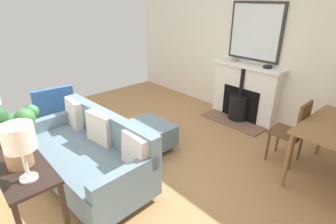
# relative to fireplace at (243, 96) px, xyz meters

# --- Properties ---
(ground_plane) EXTENTS (5.01, 5.76, 0.01)m
(ground_plane) POSITION_rel_fireplace_xyz_m (2.29, -0.19, -0.46)
(ground_plane) COLOR #A87A4C
(wall_left) EXTENTS (0.12, 5.76, 2.90)m
(wall_left) POSITION_rel_fireplace_xyz_m (-0.22, -0.19, 0.99)
(wall_left) COLOR silver
(wall_left) RESTS_ON ground
(fireplace) EXTENTS (0.64, 1.32, 1.03)m
(fireplace) POSITION_rel_fireplace_xyz_m (0.00, 0.00, 0.00)
(fireplace) COLOR brown
(fireplace) RESTS_ON ground
(mirror_over_mantel) EXTENTS (0.04, 0.97, 0.96)m
(mirror_over_mantel) POSITION_rel_fireplace_xyz_m (-0.13, -0.00, 1.12)
(mirror_over_mantel) COLOR #2D2823
(mantel_bowl_near) EXTENTS (0.13, 0.13, 0.05)m
(mantel_bowl_near) POSITION_rel_fireplace_xyz_m (-0.04, -0.30, 0.60)
(mantel_bowl_near) COLOR #9E9384
(mantel_bowl_near) RESTS_ON fireplace
(mantel_bowl_far) EXTENTS (0.15, 0.15, 0.04)m
(mantel_bowl_far) POSITION_rel_fireplace_xyz_m (-0.04, 0.36, 0.60)
(mantel_bowl_far) COLOR black
(mantel_bowl_far) RESTS_ON fireplace
(sofa) EXTENTS (0.95, 1.86, 0.83)m
(sofa) POSITION_rel_fireplace_xyz_m (2.95, -0.23, -0.10)
(sofa) COLOR #B2B2B7
(sofa) RESTS_ON ground
(ottoman) EXTENTS (0.66, 0.69, 0.40)m
(ottoman) POSITION_rel_fireplace_xyz_m (2.00, -0.32, -0.21)
(ottoman) COLOR #B2B2B7
(ottoman) RESTS_ON ground
(armchair_accent) EXTENTS (0.73, 0.64, 0.86)m
(armchair_accent) POSITION_rel_fireplace_xyz_m (2.83, -1.69, 0.02)
(armchair_accent) COLOR #4C3321
(armchair_accent) RESTS_ON ground
(console_table) EXTENTS (0.40, 1.69, 0.77)m
(console_table) POSITION_rel_fireplace_xyz_m (3.74, -0.22, 0.23)
(console_table) COLOR black
(console_table) RESTS_ON ground
(table_lamp_far_end) EXTENTS (0.24, 0.24, 0.49)m
(table_lamp_far_end) POSITION_rel_fireplace_xyz_m (3.74, 0.41, 0.69)
(table_lamp_far_end) COLOR white
(table_lamp_far_end) RESTS_ON console_table
(potted_plant) EXTENTS (0.47, 0.53, 0.59)m
(potted_plant) POSITION_rel_fireplace_xyz_m (3.72, 0.16, 0.64)
(potted_plant) COLOR #99704C
(potted_plant) RESTS_ON console_table
(book_stack) EXTENTS (0.28, 0.21, 0.08)m
(book_stack) POSITION_rel_fireplace_xyz_m (3.75, -0.39, 0.36)
(book_stack) COLOR beige
(book_stack) RESTS_ON console_table
(dining_chair_near_fireplace) EXTENTS (0.42, 0.42, 0.91)m
(dining_chair_near_fireplace) POSITION_rel_fireplace_xyz_m (0.76, 1.27, 0.07)
(dining_chair_near_fireplace) COLOR brown
(dining_chair_near_fireplace) RESTS_ON ground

